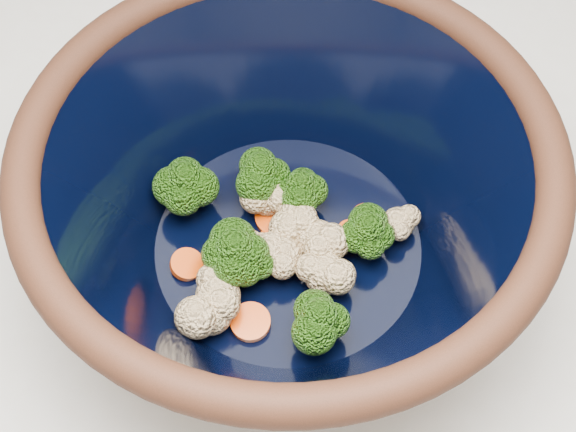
% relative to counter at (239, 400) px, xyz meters
% --- Properties ---
extents(counter, '(1.20, 1.20, 0.90)m').
position_rel_counter_xyz_m(counter, '(0.00, 0.00, 0.00)').
color(counter, silver).
rests_on(counter, ground).
extents(mixing_bowl, '(0.43, 0.43, 0.16)m').
position_rel_counter_xyz_m(mixing_bowl, '(0.07, -0.05, 0.54)').
color(mixing_bowl, black).
rests_on(mixing_bowl, counter).
extents(vegetable_pile, '(0.20, 0.17, 0.06)m').
position_rel_counter_xyz_m(vegetable_pile, '(0.05, -0.06, 0.51)').
color(vegetable_pile, '#608442').
rests_on(vegetable_pile, mixing_bowl).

